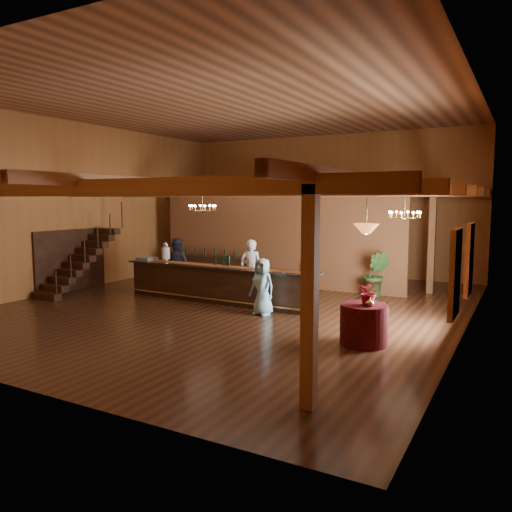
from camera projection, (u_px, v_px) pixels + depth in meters
The scene contains 32 objects.
floor at pixel (236, 305), 14.12m from camera, with size 14.00×14.00×0.00m, color #462714.
ceiling at pixel (235, 106), 13.49m from camera, with size 14.00×14.00×0.00m, color #AF7348.
wall_back at pixel (326, 205), 19.91m from camera, with size 12.00×0.10×5.50m, color #A55E2A.
wall_front at pixel (3, 215), 7.70m from camera, with size 12.00×0.10×5.50m, color #A55E2A.
wall_left at pixel (82, 206), 16.67m from camera, with size 0.10×14.00×5.50m, color #A55E2A.
wall_right at pixel (470, 210), 10.95m from camera, with size 0.10×14.00×5.50m, color #A55E2A.
beam_grid at pixel (245, 190), 14.19m from camera, with size 11.90×13.90×0.39m.
support_posts at pixel (227, 251), 13.50m from camera, with size 9.20×10.20×3.20m.
partition_wall at pixel (276, 241), 17.23m from camera, with size 9.00×0.18×3.10m, color brown.
window_right_front at pixel (456, 274), 9.71m from camera, with size 0.12×1.05×1.75m, color white.
window_right_back at pixel (470, 259), 11.98m from camera, with size 0.12×1.05×1.75m, color white.
staircase at pixel (78, 262), 15.96m from camera, with size 1.00×2.80×2.00m.
backroom_boxes at pixel (304, 264), 18.99m from camera, with size 4.10×0.60×1.10m.
tasting_bar at pixel (218, 284), 14.55m from camera, with size 6.35×1.02×1.07m.
beverage_dispenser at pixel (166, 252), 15.51m from camera, with size 0.26×0.26×0.60m.
glass_rack_tray at pixel (147, 259), 15.81m from camera, with size 0.50×0.50×0.10m, color gray.
raffle_drum at pixel (306, 267), 12.99m from camera, with size 0.34×0.24×0.30m.
bar_bottle_0 at pixel (216, 260), 14.66m from camera, with size 0.07×0.07×0.30m, color black.
bar_bottle_1 at pixel (223, 261), 14.52m from camera, with size 0.07×0.07×0.30m, color black.
bar_bottle_2 at pixel (228, 261), 14.44m from camera, with size 0.07×0.07×0.30m, color black.
bar_bottle_3 at pixel (229, 261), 14.42m from camera, with size 0.07×0.07×0.30m, color black.
backbar_shelf at pixel (220, 270), 17.80m from camera, with size 3.38×0.53×0.95m, color #3F2314.
round_table at pixel (364, 325), 10.26m from camera, with size 0.98×0.98×0.85m, color #53100A.
chandelier_left at pixel (202, 208), 14.88m from camera, with size 0.80×0.80×0.62m.
chandelier_right at pixel (405, 214), 12.80m from camera, with size 0.80×0.80×0.76m.
pendant_lamp at pixel (366, 229), 10.03m from camera, with size 0.52×0.52×0.90m.
bartender at pixel (251, 269), 14.86m from camera, with size 0.66×0.43×1.81m, color white.
staff_second at pixel (177, 265), 16.00m from camera, with size 0.85×0.67×1.76m, color black.
guest at pixel (262, 287), 12.88m from camera, with size 0.72×0.47×1.48m, color #8ECCDF.
floor_plant at pixel (376, 274), 15.23m from camera, with size 0.77×0.62×1.41m, color #284B1B.
table_flowers at pixel (369, 292), 10.15m from camera, with size 0.47×0.41×0.53m, color maroon.
table_vase at pixel (370, 300), 10.00m from camera, with size 0.14×0.14×0.28m, color tan.
Camera 1 is at (7.14, -11.90, 3.00)m, focal length 35.00 mm.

